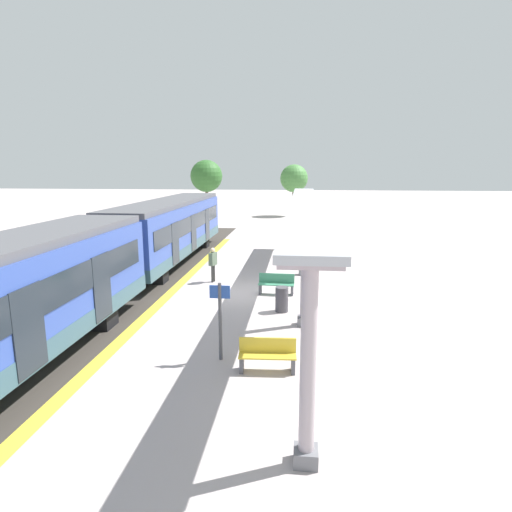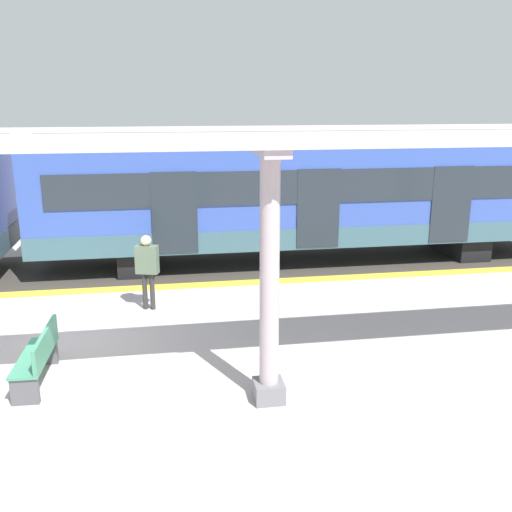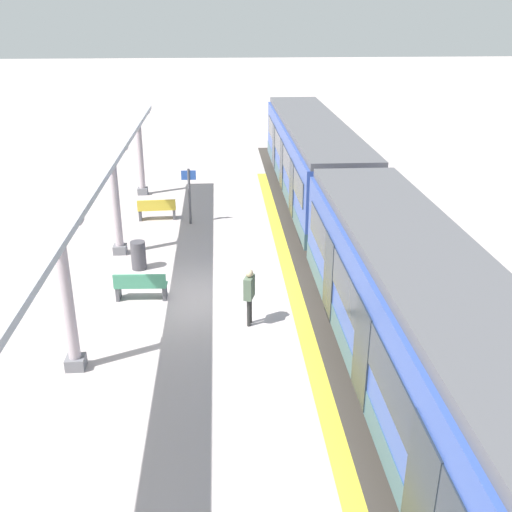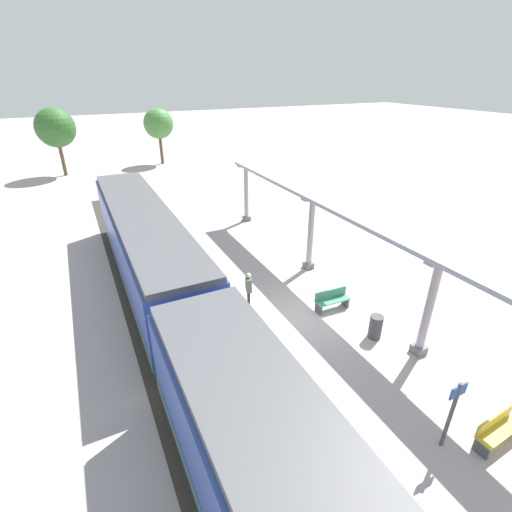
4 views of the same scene
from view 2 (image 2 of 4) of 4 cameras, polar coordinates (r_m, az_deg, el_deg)
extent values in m
plane|color=#AFA2A0|center=(11.26, -18.98, -8.15)|extent=(176.00, 176.00, 0.00)
cube|color=gold|center=(13.97, -17.12, -3.38)|extent=(0.44, 27.78, 0.01)
cube|color=#38332D|center=(15.69, -16.30, -1.27)|extent=(3.20, 39.78, 0.01)
cube|color=#2F499C|center=(15.62, 5.00, 6.51)|extent=(2.60, 14.34, 2.60)
cube|color=#335461|center=(15.81, 4.91, 2.84)|extent=(2.63, 14.36, 0.55)
cube|color=#515156|center=(15.47, 5.12, 11.72)|extent=(2.39, 14.34, 0.24)
cube|color=#1E262D|center=(14.32, 6.32, 6.93)|extent=(0.03, 13.19, 0.84)
cube|color=#1E262D|center=(13.89, -8.17, 4.25)|extent=(0.04, 1.10, 2.00)
cube|color=#1E262D|center=(14.41, 6.27, 4.72)|extent=(0.04, 1.10, 2.00)
cube|color=#1E262D|center=(15.75, 18.98, 4.89)|extent=(0.04, 1.10, 2.00)
cube|color=black|center=(17.63, 19.48, 1.33)|extent=(2.21, 0.90, 0.64)
cube|color=black|center=(15.50, -11.82, 0.04)|extent=(2.21, 0.90, 0.64)
cube|color=slate|center=(8.71, 1.28, -13.35)|extent=(0.44, 0.44, 0.30)
cylinder|color=#A7999F|center=(8.00, 1.36, -1.90)|extent=(0.28, 0.28, 3.32)
cube|color=#A7999F|center=(7.67, 1.44, 10.48)|extent=(1.10, 0.36, 0.12)
cube|color=#A8AAB2|center=(7.75, -23.70, 10.30)|extent=(1.20, 22.36, 0.16)
cube|color=#3C8463|center=(9.71, -21.32, -9.40)|extent=(1.51, 0.49, 0.04)
cube|color=#3C8463|center=(9.58, -20.34, -8.21)|extent=(1.50, 0.11, 0.40)
cube|color=#4C4C51|center=(9.23, -22.15, -12.42)|extent=(0.11, 0.40, 0.42)
cube|color=#4C4C51|center=(10.40, -20.34, -9.03)|extent=(0.11, 0.40, 0.42)
cylinder|color=#2A2A29|center=(12.37, -11.07, -3.47)|extent=(0.10, 0.10, 0.80)
cylinder|color=#2A2A29|center=(12.32, -10.34, -3.50)|extent=(0.10, 0.10, 0.80)
cube|color=#51634D|center=(12.14, -10.87, -0.34)|extent=(0.33, 0.51, 0.60)
sphere|color=beige|center=(12.03, -10.97, 1.53)|extent=(0.22, 0.22, 0.22)
camera|label=1|loc=(21.02, -79.00, 5.51)|focal=30.19mm
camera|label=3|loc=(17.79, 44.86, 22.71)|focal=41.64mm
camera|label=4|loc=(21.65, -48.65, 22.89)|focal=26.04mm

